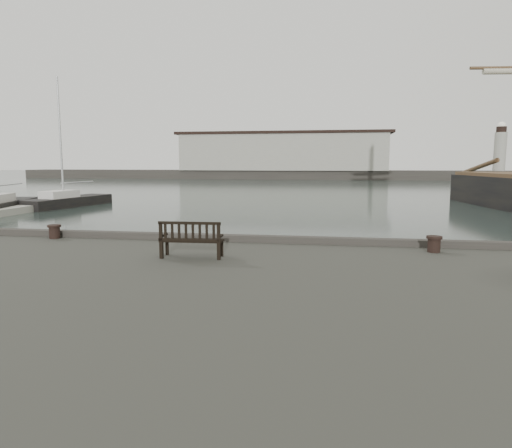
{
  "coord_description": "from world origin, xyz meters",
  "views": [
    {
      "loc": [
        3.2,
        -12.19,
        3.69
      ],
      "look_at": [
        1.26,
        -0.5,
        2.1
      ],
      "focal_mm": 32.0,
      "sensor_mm": 36.0,
      "label": 1
    }
  ],
  "objects_px": {
    "bench": "(192,246)",
    "bollard_right": "(434,244)",
    "yacht_b": "(3,208)",
    "yacht_d": "(68,204)",
    "bollard_left": "(54,232)"
  },
  "relations": [
    {
      "from": "bench",
      "to": "bollard_right",
      "type": "relative_size",
      "value": 3.69
    },
    {
      "from": "bench",
      "to": "yacht_b",
      "type": "height_order",
      "value": "yacht_b"
    },
    {
      "from": "bench",
      "to": "yacht_d",
      "type": "distance_m",
      "value": 32.09
    },
    {
      "from": "bollard_left",
      "to": "bollard_right",
      "type": "height_order",
      "value": "bollard_right"
    },
    {
      "from": "bollard_left",
      "to": "yacht_b",
      "type": "bearing_deg",
      "value": 131.33
    },
    {
      "from": "bollard_left",
      "to": "yacht_b",
      "type": "relative_size",
      "value": 0.03
    },
    {
      "from": "yacht_d",
      "to": "bollard_left",
      "type": "bearing_deg",
      "value": -49.2
    },
    {
      "from": "yacht_b",
      "to": "yacht_d",
      "type": "distance_m",
      "value": 5.29
    },
    {
      "from": "yacht_b",
      "to": "yacht_d",
      "type": "relative_size",
      "value": 1.12
    },
    {
      "from": "bollard_left",
      "to": "yacht_d",
      "type": "xyz_separation_m",
      "value": [
        -14.41,
        23.85,
        -1.52
      ]
    },
    {
      "from": "yacht_b",
      "to": "bollard_left",
      "type": "bearing_deg",
      "value": -62.68
    },
    {
      "from": "bollard_left",
      "to": "yacht_b",
      "type": "distance_m",
      "value": 25.56
    },
    {
      "from": "bollard_left",
      "to": "bollard_right",
      "type": "distance_m",
      "value": 10.22
    },
    {
      "from": "bollard_left",
      "to": "yacht_d",
      "type": "distance_m",
      "value": 27.91
    },
    {
      "from": "bench",
      "to": "yacht_b",
      "type": "distance_m",
      "value": 30.15
    }
  ]
}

